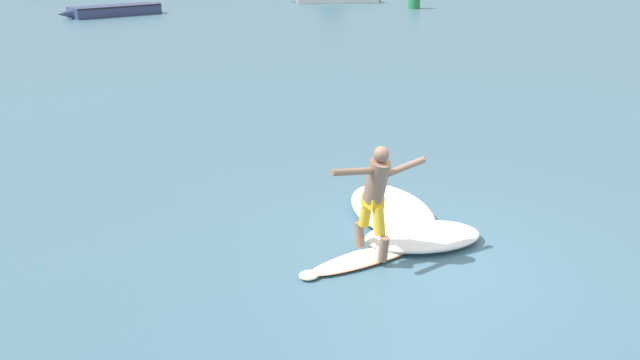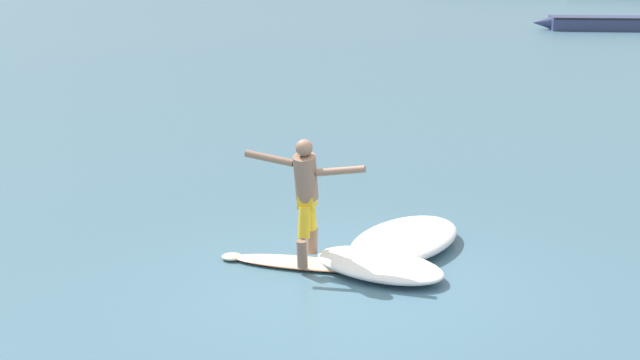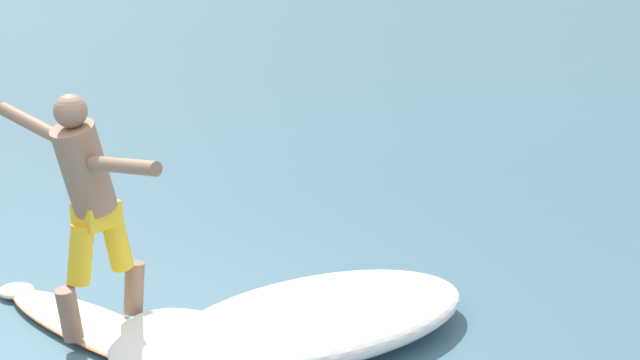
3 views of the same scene
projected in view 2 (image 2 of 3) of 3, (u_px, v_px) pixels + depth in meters
The scene contains 6 objects.
ground_plane at pixel (348, 284), 10.64m from camera, with size 200.00×200.00×0.00m, color #476F85.
surfboard at pixel (305, 263), 11.22m from camera, with size 2.14×1.07×0.22m.
surfer at pixel (306, 191), 10.91m from camera, with size 1.45×0.76×1.59m.
fishing_boat_near_jetty at pixel (606, 23), 40.68m from camera, with size 5.89×3.87×0.61m.
wave_foam_at_tail at pixel (405, 240), 11.79m from camera, with size 1.19×2.15×0.29m.
wave_foam_at_nose at pixel (379, 265), 10.97m from camera, with size 1.77×1.08×0.22m.
Camera 2 is at (5.04, -8.59, 3.98)m, focal length 50.00 mm.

